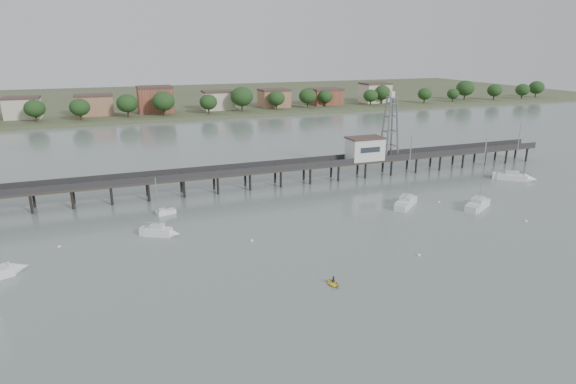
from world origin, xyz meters
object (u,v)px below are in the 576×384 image
sailboat_d (481,203)px  sailboat_e (518,177)px  sailboat_b (162,232)px  sailboat_c (408,201)px  lattice_tower (390,128)px  white_tender (165,212)px  yellow_dinghy (333,285)px  pier (263,170)px

sailboat_d → sailboat_e: 24.42m
sailboat_b → sailboat_c: (46.86, -0.14, -0.02)m
lattice_tower → sailboat_e: (24.91, -15.71, -10.46)m
sailboat_e → white_tender: 78.86m
lattice_tower → yellow_dinghy: 60.17m
white_tender → yellow_dinghy: size_ratio=1.49×
pier → lattice_tower: 32.34m
sailboat_e → yellow_dinghy: sailboat_e is taller
pier → sailboat_c: size_ratio=10.45×
lattice_tower → white_tender: 55.95m
lattice_tower → sailboat_c: (-8.66, -21.49, -10.46)m
sailboat_e → sailboat_b: bearing=-136.0°
sailboat_e → white_tender: (-78.72, 4.71, -0.23)m
lattice_tower → yellow_dinghy: bearing=-128.5°
sailboat_d → sailboat_c: bearing=123.9°
pier → sailboat_d: sailboat_d is taller
lattice_tower → sailboat_c: lattice_tower is taller
sailboat_c → white_tender: 46.35m
sailboat_b → sailboat_e: (80.43, 5.65, -0.02)m
pier → sailboat_b: 32.29m
sailboat_c → white_tender: sailboat_c is taller
sailboat_d → sailboat_b: 59.42m
sailboat_c → white_tender: size_ratio=3.92×
pier → sailboat_c: (22.84, -21.49, -3.16)m
sailboat_b → pier: bearing=70.2°
sailboat_c → sailboat_e: (33.57, 5.78, 0.00)m
sailboat_c → yellow_dinghy: (-28.14, -24.80, -0.64)m
sailboat_c → sailboat_e: sailboat_c is taller
sailboat_c → sailboat_b: bearing=140.2°
lattice_tower → sailboat_c: bearing=-112.0°
lattice_tower → sailboat_d: 29.71m
pier → lattice_tower: lattice_tower is taller
white_tender → sailboat_e: bearing=-16.8°
pier → lattice_tower: (31.50, 0.00, 7.31)m
pier → white_tender: pier is taller
sailboat_b → sailboat_c: 46.86m
lattice_tower → white_tender: bearing=-168.5°
lattice_tower → sailboat_e: lattice_tower is taller
sailboat_d → white_tender: size_ratio=3.89×
sailboat_b → sailboat_c: size_ratio=0.71×
white_tender → yellow_dinghy: (17.00, -35.30, -0.41)m
yellow_dinghy → sailboat_d: bearing=22.7°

